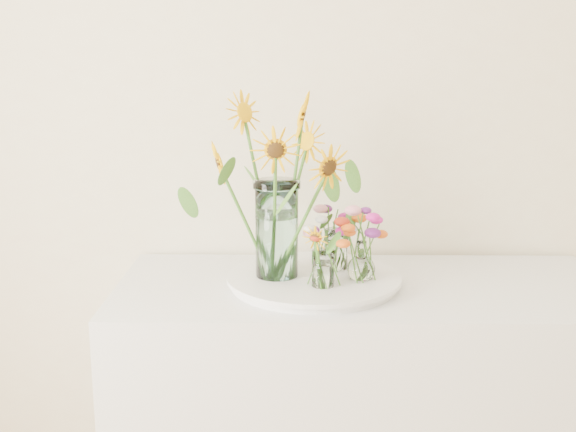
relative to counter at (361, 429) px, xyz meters
The scene contains 10 objects.
counter is the anchor object (origin of this frame).
tray 0.48m from the counter, behind, with size 0.46×0.46×0.03m, color white.
mason_jar 0.66m from the counter, behind, with size 0.12×0.12×0.28m, color #B0E1DE.
sunflower_bouquet 0.78m from the counter, behind, with size 0.70×0.70×0.52m, color #F7B405, non-canonical shape.
small_vase_a 0.55m from the counter, 139.16° to the right, with size 0.06×0.06×0.10m, color white.
wildflower_posy_a 0.59m from the counter, 139.16° to the right, with size 0.19×0.19×0.19m, color #D85612, non-canonical shape.
small_vase_b 0.53m from the counter, 110.36° to the right, with size 0.08×0.08×0.11m, color white, non-canonical shape.
wildflower_posy_b 0.58m from the counter, 110.36° to the right, with size 0.19×0.19×0.20m, color #D85612, non-canonical shape.
small_vase_c 0.54m from the counter, 142.43° to the left, with size 0.07×0.07×0.12m, color white.
wildflower_posy_c 0.59m from the counter, 142.43° to the left, with size 0.19×0.19×0.21m, color #D85612, non-canonical shape.
Camera 1 is at (-0.33, -0.02, 1.55)m, focal length 45.00 mm.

